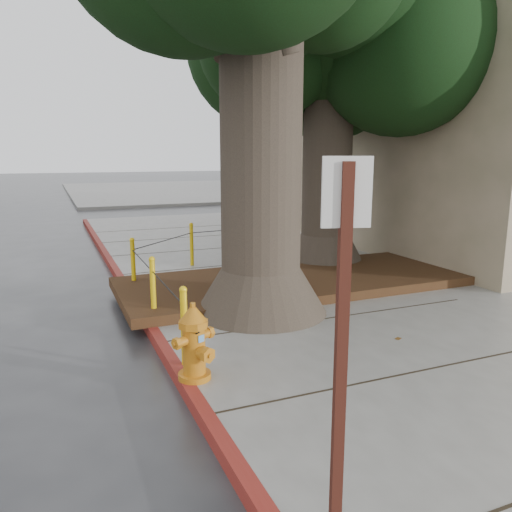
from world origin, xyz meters
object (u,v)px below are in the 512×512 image
at_px(fire_hydrant, 194,342).
at_px(car_silver, 269,194).
at_px(car_red, 382,192).
at_px(signpost, 340,368).

height_order(fire_hydrant, car_silver, car_silver).
distance_m(fire_hydrant, car_red, 22.00).
distance_m(signpost, car_silver, 21.85).
relative_size(car_silver, car_red, 1.03).
xyz_separation_m(signpost, car_red, (14.69, 19.37, -0.87)).
height_order(signpost, car_red, signpost).
bearing_deg(fire_hydrant, signpost, -115.29).
bearing_deg(signpost, fire_hydrant, 106.10).
distance_m(signpost, car_red, 24.32).
bearing_deg(car_silver, fire_hydrant, 146.55).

